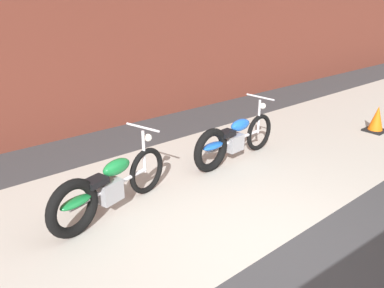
{
  "coord_description": "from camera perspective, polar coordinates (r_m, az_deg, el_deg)",
  "views": [
    {
      "loc": [
        -2.87,
        -2.12,
        2.71
      ],
      "look_at": [
        0.28,
        1.65,
        0.75
      ],
      "focal_mm": 35.48,
      "sensor_mm": 36.0,
      "label": 1
    }
  ],
  "objects": [
    {
      "name": "ground_plane",
      "position": [
        4.48,
        11.29,
        -15.96
      ],
      "size": [
        80.0,
        80.0,
        0.0
      ],
      "primitive_type": "plane",
      "color": "#38383A"
    },
    {
      "name": "sidewalk_slab",
      "position": [
        5.53,
        -2.92,
        -7.63
      ],
      "size": [
        36.0,
        3.5,
        0.01
      ],
      "primitive_type": "cube",
      "color": "#B2ADA3",
      "rests_on": "ground"
    },
    {
      "name": "motorcycle_green",
      "position": [
        4.96,
        -13.07,
        -6.65
      ],
      "size": [
        1.96,
        0.77,
        1.03
      ],
      "rotation": [
        0.0,
        0.0,
        0.26
      ],
      "color": "black",
      "rests_on": "ground"
    },
    {
      "name": "motorcycle_blue",
      "position": [
        6.43,
        5.83,
        0.52
      ],
      "size": [
        2.01,
        0.58,
        1.03
      ],
      "rotation": [
        0.0,
        0.0,
        0.08
      ],
      "color": "black",
      "rests_on": "ground"
    },
    {
      "name": "traffic_cone",
      "position": [
        8.82,
        26.01,
        3.26
      ],
      "size": [
        0.4,
        0.4,
        0.55
      ],
      "color": "orange",
      "rests_on": "ground"
    }
  ]
}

